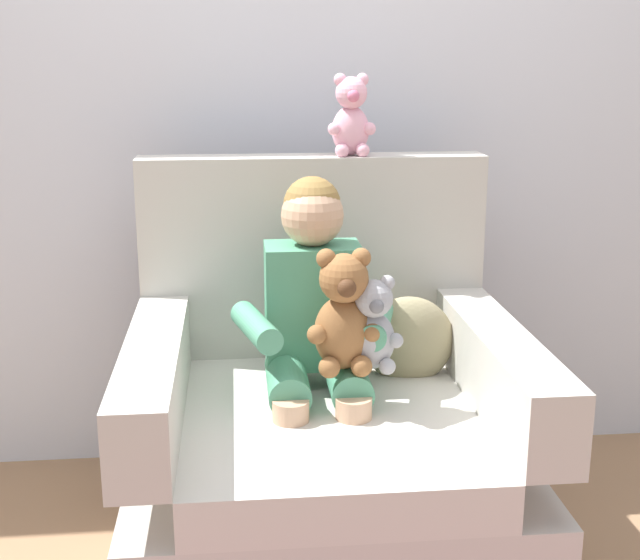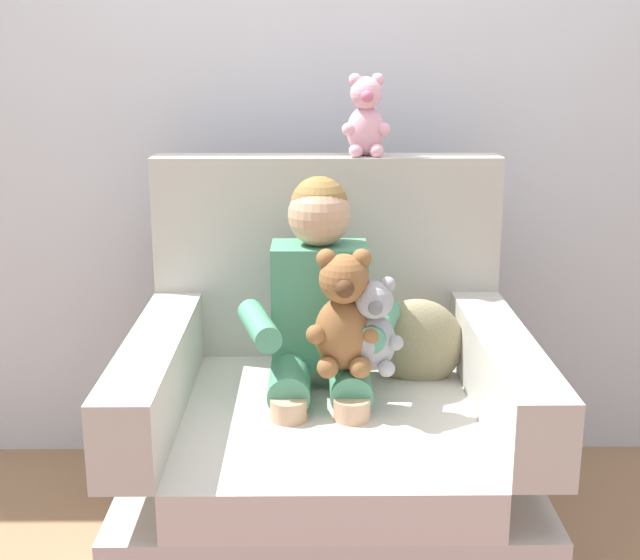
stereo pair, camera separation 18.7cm
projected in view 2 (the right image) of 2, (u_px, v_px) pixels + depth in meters
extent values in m
cube|color=silver|center=(325.00, 77.00, 2.78)|extent=(6.00, 0.10, 2.60)
cube|color=#BCB7AD|center=(329.00, 503.00, 2.34)|extent=(1.03, 0.99, 0.36)
cube|color=beige|center=(329.00, 434.00, 2.21)|extent=(0.75, 0.85, 0.12)
cube|color=#BCB7AD|center=(326.00, 255.00, 2.59)|extent=(1.03, 0.14, 0.60)
cube|color=#BCB7AD|center=(155.00, 377.00, 2.17)|extent=(0.14, 0.85, 0.20)
cube|color=#BCB7AD|center=(504.00, 376.00, 2.17)|extent=(0.14, 0.85, 0.20)
cube|color=#4C9370|center=(319.00, 305.00, 2.35)|extent=(0.26, 0.16, 0.34)
sphere|color=tan|center=(319.00, 215.00, 2.29)|extent=(0.17, 0.17, 0.17)
sphere|color=olive|center=(319.00, 205.00, 2.29)|extent=(0.16, 0.16, 0.16)
cylinder|color=#4C9370|center=(290.00, 380.00, 2.27)|extent=(0.11, 0.26, 0.11)
cylinder|color=tan|center=(289.00, 453.00, 2.18)|extent=(0.09, 0.09, 0.30)
cylinder|color=#4C9370|center=(350.00, 380.00, 2.27)|extent=(0.11, 0.26, 0.11)
cylinder|color=tan|center=(351.00, 453.00, 2.18)|extent=(0.09, 0.09, 0.30)
cylinder|color=#4C9370|center=(259.00, 325.00, 2.24)|extent=(0.13, 0.27, 0.07)
cylinder|color=#4C9370|center=(380.00, 325.00, 2.24)|extent=(0.13, 0.27, 0.07)
ellipsoid|color=brown|center=(343.00, 333.00, 2.17)|extent=(0.15, 0.13, 0.19)
sphere|color=brown|center=(344.00, 279.00, 2.12)|extent=(0.13, 0.13, 0.13)
sphere|color=#4C2D19|center=(345.00, 289.00, 2.07)|extent=(0.05, 0.05, 0.05)
sphere|color=brown|center=(326.00, 259.00, 2.11)|extent=(0.05, 0.05, 0.05)
sphere|color=brown|center=(316.00, 334.00, 2.13)|extent=(0.05, 0.05, 0.05)
sphere|color=brown|center=(328.00, 368.00, 2.13)|extent=(0.06, 0.06, 0.06)
sphere|color=brown|center=(362.00, 259.00, 2.11)|extent=(0.05, 0.05, 0.05)
sphere|color=brown|center=(372.00, 334.00, 2.13)|extent=(0.05, 0.05, 0.05)
sphere|color=brown|center=(360.00, 368.00, 2.13)|extent=(0.06, 0.06, 0.06)
ellipsoid|color=#9E9EA3|center=(373.00, 342.00, 2.17)|extent=(0.12, 0.10, 0.15)
sphere|color=#9E9EA3|center=(374.00, 300.00, 2.13)|extent=(0.10, 0.10, 0.10)
sphere|color=slate|center=(375.00, 308.00, 2.09)|extent=(0.04, 0.04, 0.04)
sphere|color=#9E9EA3|center=(361.00, 284.00, 2.13)|extent=(0.04, 0.04, 0.04)
sphere|color=#9E9EA3|center=(352.00, 343.00, 2.14)|extent=(0.04, 0.04, 0.04)
sphere|color=#9E9EA3|center=(361.00, 369.00, 2.14)|extent=(0.04, 0.04, 0.04)
sphere|color=#9E9EA3|center=(388.00, 284.00, 2.13)|extent=(0.04, 0.04, 0.04)
sphere|color=#9E9EA3|center=(396.00, 343.00, 2.14)|extent=(0.04, 0.04, 0.04)
sphere|color=#9E9EA3|center=(387.00, 369.00, 2.14)|extent=(0.04, 0.04, 0.04)
ellipsoid|color=#EAA8BC|center=(366.00, 131.00, 2.50)|extent=(0.11, 0.09, 0.14)
sphere|color=#EAA8BC|center=(366.00, 93.00, 2.46)|extent=(0.09, 0.09, 0.09)
sphere|color=#CC6684|center=(367.00, 96.00, 2.42)|extent=(0.04, 0.04, 0.04)
sphere|color=#EAA8BC|center=(355.00, 80.00, 2.45)|extent=(0.04, 0.04, 0.04)
sphere|color=#EAA8BC|center=(348.00, 129.00, 2.47)|extent=(0.04, 0.04, 0.04)
sphere|color=#EAA8BC|center=(356.00, 151.00, 2.47)|extent=(0.04, 0.04, 0.04)
sphere|color=#EAA8BC|center=(378.00, 80.00, 2.46)|extent=(0.04, 0.04, 0.04)
sphere|color=#EAA8BC|center=(384.00, 129.00, 2.47)|extent=(0.04, 0.04, 0.04)
sphere|color=#EAA8BC|center=(377.00, 151.00, 2.47)|extent=(0.04, 0.04, 0.04)
ellipsoid|color=#998C66|center=(417.00, 343.00, 2.42)|extent=(0.27, 0.15, 0.26)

